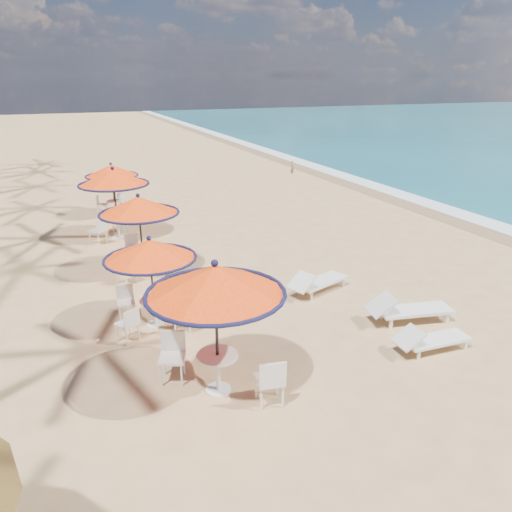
{
  "coord_description": "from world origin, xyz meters",
  "views": [
    {
      "loc": [
        -6.99,
        -7.86,
        5.7
      ],
      "look_at": [
        -2.23,
        3.6,
        1.2
      ],
      "focal_mm": 35.0,
      "sensor_mm": 36.0,
      "label": 1
    }
  ],
  "objects_px": {
    "station_3": "(113,184)",
    "lounger_mid": "(407,309)",
    "station_4": "(112,175)",
    "lounger_near": "(430,339)",
    "station_1": "(149,261)",
    "station_0": "(216,293)",
    "lounger_far": "(317,282)",
    "station_2": "(140,215)"
  },
  "relations": [
    {
      "from": "station_3",
      "to": "lounger_mid",
      "type": "xyz_separation_m",
      "value": [
        5.57,
        -9.65,
        -1.67
      ]
    },
    {
      "from": "station_4",
      "to": "lounger_mid",
      "type": "xyz_separation_m",
      "value": [
        5.22,
        -12.86,
        -1.4
      ]
    },
    {
      "from": "lounger_near",
      "to": "lounger_mid",
      "type": "height_order",
      "value": "lounger_mid"
    },
    {
      "from": "station_3",
      "to": "station_4",
      "type": "distance_m",
      "value": 3.24
    },
    {
      "from": "station_3",
      "to": "lounger_mid",
      "type": "height_order",
      "value": "station_3"
    },
    {
      "from": "station_1",
      "to": "lounger_mid",
      "type": "distance_m",
      "value": 6.29
    },
    {
      "from": "station_0",
      "to": "station_1",
      "type": "xyz_separation_m",
      "value": [
        -0.61,
        3.12,
        -0.39
      ]
    },
    {
      "from": "lounger_mid",
      "to": "lounger_far",
      "type": "bearing_deg",
      "value": 127.41
    },
    {
      "from": "station_1",
      "to": "lounger_far",
      "type": "height_order",
      "value": "station_1"
    },
    {
      "from": "station_1",
      "to": "lounger_far",
      "type": "bearing_deg",
      "value": 2.65
    },
    {
      "from": "station_2",
      "to": "lounger_far",
      "type": "height_order",
      "value": "station_2"
    },
    {
      "from": "station_1",
      "to": "station_4",
      "type": "distance_m",
      "value": 10.69
    },
    {
      "from": "station_3",
      "to": "lounger_near",
      "type": "height_order",
      "value": "station_3"
    },
    {
      "from": "station_0",
      "to": "lounger_near",
      "type": "relative_size",
      "value": 1.51
    },
    {
      "from": "station_0",
      "to": "lounger_far",
      "type": "bearing_deg",
      "value": 39.85
    },
    {
      "from": "lounger_near",
      "to": "station_2",
      "type": "bearing_deg",
      "value": 127.46
    },
    {
      "from": "station_4",
      "to": "lounger_far",
      "type": "height_order",
      "value": "station_4"
    },
    {
      "from": "station_4",
      "to": "lounger_mid",
      "type": "distance_m",
      "value": 13.95
    },
    {
      "from": "lounger_far",
      "to": "lounger_mid",
      "type": "bearing_deg",
      "value": -83.77
    },
    {
      "from": "lounger_near",
      "to": "lounger_far",
      "type": "distance_m",
      "value": 3.79
    },
    {
      "from": "station_0",
      "to": "station_2",
      "type": "height_order",
      "value": "station_0"
    },
    {
      "from": "station_1",
      "to": "lounger_near",
      "type": "bearing_deg",
      "value": -33.35
    },
    {
      "from": "station_2",
      "to": "lounger_near",
      "type": "distance_m",
      "value": 8.72
    },
    {
      "from": "station_0",
      "to": "station_4",
      "type": "height_order",
      "value": "station_0"
    },
    {
      "from": "station_1",
      "to": "lounger_near",
      "type": "height_order",
      "value": "station_1"
    },
    {
      "from": "station_1",
      "to": "lounger_mid",
      "type": "relative_size",
      "value": 1.04
    },
    {
      "from": "station_0",
      "to": "lounger_near",
      "type": "distance_m",
      "value": 5.05
    },
    {
      "from": "lounger_near",
      "to": "lounger_far",
      "type": "xyz_separation_m",
      "value": [
        -0.74,
        3.72,
        0.03
      ]
    },
    {
      "from": "station_2",
      "to": "station_4",
      "type": "xyz_separation_m",
      "value": [
        0.1,
        7.13,
        -0.06
      ]
    },
    {
      "from": "station_3",
      "to": "station_4",
      "type": "xyz_separation_m",
      "value": [
        0.34,
        3.21,
        -0.27
      ]
    },
    {
      "from": "lounger_far",
      "to": "station_0",
      "type": "bearing_deg",
      "value": -159.84
    },
    {
      "from": "station_1",
      "to": "station_2",
      "type": "bearing_deg",
      "value": 83.05
    },
    {
      "from": "lounger_near",
      "to": "lounger_far",
      "type": "bearing_deg",
      "value": 103.87
    },
    {
      "from": "lounger_near",
      "to": "lounger_mid",
      "type": "relative_size",
      "value": 0.81
    },
    {
      "from": "station_0",
      "to": "station_4",
      "type": "distance_m",
      "value": 13.79
    },
    {
      "from": "station_2",
      "to": "station_3",
      "type": "height_order",
      "value": "station_3"
    },
    {
      "from": "lounger_mid",
      "to": "lounger_far",
      "type": "relative_size",
      "value": 1.08
    },
    {
      "from": "lounger_near",
      "to": "lounger_far",
      "type": "height_order",
      "value": "lounger_far"
    },
    {
      "from": "lounger_near",
      "to": "lounger_mid",
      "type": "bearing_deg",
      "value": 74.81
    },
    {
      "from": "station_3",
      "to": "station_1",
      "type": "bearing_deg",
      "value": -91.45
    },
    {
      "from": "station_0",
      "to": "lounger_far",
      "type": "relative_size",
      "value": 1.33
    },
    {
      "from": "station_0",
      "to": "station_4",
      "type": "bearing_deg",
      "value": 90.31
    }
  ]
}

